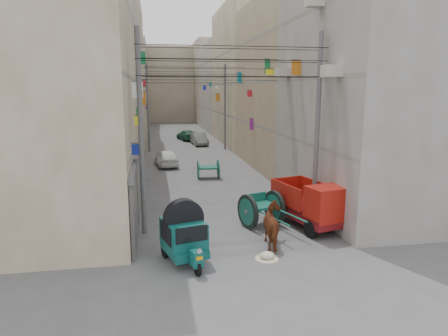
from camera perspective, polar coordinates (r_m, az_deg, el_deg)
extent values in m
plane|color=#4D4D50|center=(11.65, 7.12, -18.25)|extent=(140.00, 140.00, 0.00)
cube|color=beige|center=(18.36, -26.10, 12.54)|extent=(8.00, 10.00, 13.00)
cube|color=gray|center=(17.88, -13.16, 2.81)|extent=(0.25, 9.80, 0.18)
cube|color=gray|center=(17.71, -13.59, 12.46)|extent=(0.25, 9.80, 0.18)
cube|color=gray|center=(18.05, -14.06, 22.01)|extent=(0.25, 9.80, 0.18)
cube|color=#A4998C|center=(29.10, -20.04, 11.09)|extent=(8.00, 12.00, 12.00)
cube|color=gray|center=(28.81, -12.01, 5.93)|extent=(0.25, 11.76, 0.18)
cube|color=gray|center=(28.70, -12.26, 11.90)|extent=(0.25, 11.76, 0.18)
cube|color=gray|center=(28.91, -12.52, 17.85)|extent=(0.25, 11.76, 0.18)
cube|color=#B4A58E|center=(41.99, -17.06, 12.46)|extent=(8.00, 14.00, 14.00)
cube|color=gray|center=(41.77, -11.43, 7.51)|extent=(0.25, 13.72, 0.18)
cube|color=gray|center=(41.69, -11.59, 11.62)|extent=(0.25, 13.72, 0.18)
cube|color=gray|center=(41.84, -11.76, 15.73)|extent=(0.25, 13.72, 0.18)
cube|color=#9F9995|center=(55.89, -15.26, 10.98)|extent=(8.00, 14.00, 11.80)
cube|color=gray|center=(55.74, -11.10, 8.38)|extent=(0.25, 13.72, 0.18)
cube|color=gray|center=(55.69, -11.22, 11.47)|extent=(0.25, 13.72, 0.18)
cube|color=gray|center=(55.80, -11.34, 14.55)|extent=(0.25, 13.72, 0.18)
cube|color=tan|center=(68.86, -14.32, 11.70)|extent=(8.00, 12.00, 13.50)
cube|color=gray|center=(68.73, -10.92, 8.88)|extent=(0.25, 11.76, 0.18)
cube|color=gray|center=(68.69, -11.01, 11.38)|extent=(0.25, 11.76, 0.18)
cube|color=gray|center=(68.77, -11.11, 13.88)|extent=(0.25, 11.76, 0.18)
cube|color=#9F9995|center=(20.88, 22.72, 12.50)|extent=(8.00, 10.00, 13.00)
cube|color=gray|center=(19.25, 12.17, 3.43)|extent=(0.25, 9.80, 0.18)
cube|color=gray|center=(19.10, 12.54, 12.39)|extent=(0.25, 9.80, 0.18)
cube|color=gray|center=(19.41, 12.94, 21.27)|extent=(0.25, 9.80, 0.18)
cube|color=tan|center=(30.75, 11.44, 11.50)|extent=(8.00, 12.00, 12.00)
cube|color=gray|center=(29.68, 4.19, 6.29)|extent=(0.25, 11.76, 0.18)
cube|color=gray|center=(29.57, 4.27, 12.09)|extent=(0.25, 11.76, 0.18)
cube|color=gray|center=(29.78, 4.36, 17.87)|extent=(0.25, 11.76, 0.18)
cube|color=beige|center=(43.15, 5.09, 12.84)|extent=(8.00, 14.00, 14.00)
cube|color=gray|center=(42.37, -0.12, 7.78)|extent=(0.25, 13.72, 0.18)
cube|color=gray|center=(42.30, -0.12, 11.84)|extent=(0.25, 13.72, 0.18)
cube|color=gray|center=(42.44, -0.12, 15.89)|extent=(0.25, 13.72, 0.18)
cube|color=#A4998C|center=(56.77, 1.36, 11.36)|extent=(8.00, 14.00, 11.80)
cube|color=gray|center=(56.20, -2.58, 8.60)|extent=(0.25, 13.72, 0.18)
cube|color=gray|center=(56.14, -2.61, 11.66)|extent=(0.25, 13.72, 0.18)
cube|color=gray|center=(56.25, -2.64, 14.72)|extent=(0.25, 13.72, 0.18)
cube|color=#B4A58E|center=(69.58, -0.78, 12.03)|extent=(8.00, 12.00, 13.50)
cube|color=gray|center=(69.10, -3.99, 9.06)|extent=(0.25, 11.76, 0.18)
cube|color=gray|center=(69.06, -4.02, 11.55)|extent=(0.25, 11.76, 0.18)
cube|color=gray|center=(69.14, -4.06, 14.04)|extent=(0.25, 11.76, 0.18)
cube|color=#B4A58E|center=(75.75, -7.76, 11.67)|extent=(22.00, 10.00, 13.00)
cube|color=#48484D|center=(15.16, -12.71, -6.02)|extent=(0.12, 3.00, 2.60)
cube|color=#575759|center=(14.80, -12.87, -0.64)|extent=(0.18, 3.20, 0.25)
cube|color=#48484D|center=(18.72, -12.21, -2.71)|extent=(0.12, 3.00, 2.60)
cube|color=#575759|center=(18.43, -12.33, 1.68)|extent=(0.18, 3.20, 0.25)
cube|color=#48484D|center=(22.33, -11.87, -0.46)|extent=(0.12, 3.00, 2.60)
cube|color=#575759|center=(22.09, -11.97, 3.23)|extent=(0.18, 3.20, 0.25)
cube|color=#48484D|center=(26.07, -11.62, 1.20)|extent=(0.12, 3.00, 2.60)
cube|color=#575759|center=(25.86, -11.70, 4.37)|extent=(0.18, 3.20, 0.25)
cube|color=white|center=(44.50, -1.03, 11.52)|extent=(0.38, 0.08, 0.41)
cube|color=#167940|center=(51.34, -10.92, 8.64)|extent=(0.27, 0.08, 0.71)
cube|color=#1C2FC9|center=(16.29, -12.27, 2.60)|extent=(0.44, 0.08, 0.42)
cube|color=orange|center=(25.49, -11.64, 9.74)|extent=(0.45, 0.08, 0.84)
cube|color=#1C2FC9|center=(54.99, -2.80, 11.37)|extent=(0.41, 0.08, 0.59)
cube|color=#FFF91C|center=(19.51, -12.11, 6.61)|extent=(0.38, 0.08, 0.44)
cube|color=orange|center=(43.77, -0.91, 10.05)|extent=(0.43, 0.08, 0.72)
cube|color=#0E839A|center=(49.78, -1.95, 11.78)|extent=(0.28, 0.08, 0.44)
cube|color=#167940|center=(29.77, -11.60, 15.08)|extent=(0.48, 0.08, 0.84)
cube|color=#90278F|center=(47.80, -10.95, 8.52)|extent=(0.31, 0.08, 0.44)
cube|color=red|center=(29.52, 3.67, 10.57)|extent=(0.35, 0.08, 0.45)
cube|color=#0E839A|center=(33.07, 2.20, 12.79)|extent=(0.34, 0.08, 0.79)
cube|color=#167940|center=(21.75, -12.07, 7.73)|extent=(0.28, 0.08, 0.52)
cube|color=#0E839A|center=(39.31, -11.30, 11.77)|extent=(0.28, 0.08, 0.74)
cube|color=#90278F|center=(29.14, 3.94, 6.25)|extent=(0.26, 0.08, 0.80)
cube|color=red|center=(20.29, 10.32, 13.77)|extent=(0.34, 0.08, 0.55)
cube|color=white|center=(18.24, -12.27, 10.82)|extent=(0.47, 0.08, 0.67)
cube|color=red|center=(30.84, -11.50, 11.75)|extent=(0.40, 0.08, 0.47)
cube|color=orange|center=(31.36, -11.49, 10.10)|extent=(0.32, 0.08, 0.55)
cube|color=#FFF91C|center=(24.42, 6.55, 13.49)|extent=(0.47, 0.08, 0.35)
cube|color=#167940|center=(25.26, 6.19, 14.21)|extent=(0.32, 0.08, 0.89)
cube|color=orange|center=(20.20, 10.27, 13.89)|extent=(0.44, 0.08, 0.69)
cube|color=#0E839A|center=(15.94, -13.28, 1.09)|extent=(0.10, 3.20, 0.80)
cube|color=red|center=(24.85, -12.15, 4.66)|extent=(0.10, 3.20, 0.80)
cube|color=white|center=(36.79, -11.50, 6.73)|extent=(0.10, 3.20, 0.80)
cube|color=#0E839A|center=(48.76, -11.16, 7.78)|extent=(0.10, 3.20, 0.80)
cube|color=#FFF91C|center=(17.44, 14.40, 1.88)|extent=(0.10, 3.20, 0.80)
cube|color=#167940|center=(25.83, 6.21, 5.09)|extent=(0.10, 3.20, 0.80)
cube|color=#90278F|center=(37.47, 1.10, 7.02)|extent=(0.10, 3.20, 0.80)
cube|color=#167940|center=(49.27, -1.59, 8.01)|extent=(0.10, 3.20, 0.80)
cube|color=#B8B2A5|center=(16.17, 15.12, 13.25)|extent=(0.70, 0.55, 0.45)
cube|color=#B8B2A5|center=(21.77, 8.34, 13.40)|extent=(0.70, 0.55, 0.45)
cube|color=#B8B2A5|center=(18.34, 12.79, 22.20)|extent=(0.70, 0.55, 0.45)
cylinder|color=#575759|center=(15.78, -11.77, 4.72)|extent=(0.20, 0.20, 8.00)
cylinder|color=#575759|center=(17.13, 13.16, 5.16)|extent=(0.20, 0.20, 8.00)
cylinder|color=#575759|center=(37.72, -10.82, 8.38)|extent=(0.20, 0.20, 8.00)
cylinder|color=#575759|center=(38.31, 0.14, 8.61)|extent=(0.20, 0.20, 8.00)
cylinder|color=black|center=(15.50, 1.61, 12.99)|extent=(7.40, 0.02, 0.02)
cylinder|color=black|center=(15.53, 1.62, 15.20)|extent=(7.40, 0.02, 0.02)
cylinder|color=black|center=(15.57, 1.63, 17.03)|extent=(7.40, 0.02, 0.02)
cylinder|color=black|center=(16.48, 0.90, 12.88)|extent=(7.40, 0.02, 0.02)
cylinder|color=black|center=(16.51, 0.90, 14.96)|extent=(7.40, 0.02, 0.02)
cylinder|color=black|center=(16.55, 0.91, 16.69)|extent=(7.40, 0.02, 0.02)
cylinder|color=black|center=(21.90, -1.87, 12.45)|extent=(7.40, 0.02, 0.02)
cylinder|color=black|center=(21.92, -1.88, 14.02)|extent=(7.40, 0.02, 0.02)
cylinder|color=black|center=(21.95, -1.89, 15.32)|extent=(7.40, 0.02, 0.02)
cylinder|color=black|center=(29.84, -4.08, 12.09)|extent=(7.40, 0.02, 0.02)
cylinder|color=black|center=(29.86, -4.10, 13.24)|extent=(7.40, 0.02, 0.02)
cylinder|color=black|center=(29.88, -4.11, 14.20)|extent=(7.40, 0.02, 0.02)
cylinder|color=black|center=(37.81, -5.36, 11.87)|extent=(7.40, 0.02, 0.02)
cylinder|color=black|center=(37.82, -5.38, 12.78)|extent=(7.40, 0.02, 0.02)
cylinder|color=black|center=(37.84, -5.39, 13.53)|extent=(7.40, 0.02, 0.02)
cylinder|color=black|center=(12.80, -3.82, -14.04)|extent=(0.24, 0.53, 0.52)
cylinder|color=black|center=(14.18, -8.45, -11.56)|extent=(0.24, 0.53, 0.52)
cylinder|color=black|center=(14.48, -4.52, -10.98)|extent=(0.24, 0.53, 0.52)
cube|color=#0D4B47|center=(13.76, -5.71, -11.37)|extent=(1.58, 2.01, 0.26)
cube|color=#0D4B47|center=(12.72, -3.92, -12.75)|extent=(0.42, 0.49, 0.51)
cylinder|color=silver|center=(12.41, -3.57, -11.75)|extent=(0.17, 0.09, 0.17)
cube|color=orange|center=(12.48, -3.53, -12.76)|extent=(0.20, 0.08, 0.11)
cube|color=#0D4B47|center=(13.61, -5.82, -9.25)|extent=(1.58, 1.84, 0.88)
cube|color=black|center=(12.82, -4.62, -9.44)|extent=(1.04, 0.34, 0.51)
cube|color=black|center=(13.40, -8.33, -9.22)|extent=(0.33, 1.08, 0.60)
cube|color=black|center=(13.78, -3.41, -8.54)|extent=(0.33, 1.08, 0.60)
cube|color=silver|center=(13.05, -4.53, -12.33)|extent=(1.13, 0.35, 0.06)
cylinder|color=black|center=(16.68, 3.42, -6.24)|extent=(0.60, 1.42, 1.44)
cylinder|color=#135344|center=(16.68, 3.42, -6.24)|extent=(0.52, 1.12, 1.13)
cylinder|color=#575759|center=(16.68, 3.42, -6.24)|extent=(0.27, 0.25, 0.19)
cylinder|color=black|center=(17.40, 7.19, -5.57)|extent=(0.60, 1.42, 1.44)
cylinder|color=#135344|center=(17.40, 7.19, -5.57)|extent=(0.52, 1.12, 1.13)
cylinder|color=#575759|center=(17.40, 7.19, -5.57)|extent=(0.27, 0.25, 0.19)
cylinder|color=#575759|center=(17.03, 5.34, -5.90)|extent=(1.35, 0.52, 0.08)
cube|color=#135344|center=(16.98, 5.36, -5.31)|extent=(1.39, 1.42, 0.10)
cube|color=#135344|center=(17.33, 4.42, -4.17)|extent=(1.05, 0.42, 0.36)
cylinder|color=#135344|center=(15.77, 6.71, -6.95)|extent=(0.82, 2.27, 0.07)
cylinder|color=#135344|center=(16.24, 9.11, -6.48)|extent=(0.82, 2.27, 0.07)
cylinder|color=black|center=(16.09, 12.32, -8.54)|extent=(0.35, 0.73, 0.70)
cylinder|color=black|center=(17.93, 7.90, -6.32)|extent=(0.35, 0.73, 0.70)
cylinder|color=black|center=(16.91, 16.17, -7.75)|extent=(0.35, 0.73, 0.70)
cylinder|color=black|center=(18.67, 11.55, -5.73)|extent=(0.35, 0.73, 0.70)
cube|color=#630E11|center=(17.30, 11.94, -6.29)|extent=(2.34, 3.79, 0.37)
cube|color=#9A160E|center=(16.16, 14.58, -4.91)|extent=(1.77, 1.46, 1.33)
cube|color=black|center=(15.76, 15.72, -4.97)|extent=(1.36, 0.39, 0.59)
cube|color=#630E11|center=(17.68, 10.87, -4.90)|extent=(2.12, 2.66, 0.13)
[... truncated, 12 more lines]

